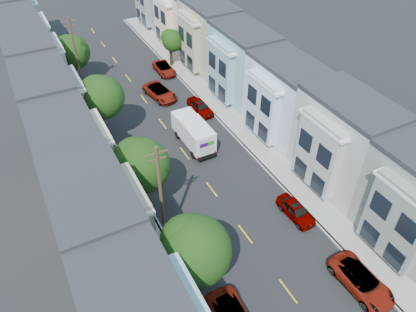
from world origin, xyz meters
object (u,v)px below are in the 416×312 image
tree_d (101,98)px  utility_pole_far (77,58)px  parked_left_d (143,169)px  parked_right_b (296,211)px  parked_right_c (200,107)px  tree_b (194,252)px  tree_c (141,166)px  tree_far_r (172,41)px  lead_sedan (160,92)px  parked_right_a (361,281)px  parked_left_c (194,255)px  utility_pole_near (161,201)px  fedex_truck (193,132)px  parked_right_d (164,69)px  tree_e (71,53)px

tree_d → utility_pole_far: 10.30m
utility_pole_far → parked_left_d: bearing=-85.3°
parked_right_b → parked_right_c: 18.46m
parked_right_b → parked_right_c: parked_right_c is taller
tree_d → parked_left_d: size_ratio=1.62×
tree_b → tree_c: bearing=90.0°
tree_far_r → parked_left_d: tree_far_r is taller
tree_c → utility_pole_far: 21.55m
lead_sedan → parked_right_a: 31.69m
tree_b → parked_right_c: (11.20, 21.72, -4.88)m
parked_left_c → parked_right_c: parked_right_c is taller
tree_d → utility_pole_near: size_ratio=0.76×
tree_b → utility_pole_far: size_ratio=0.80×
tree_b → fedex_truck: (7.80, 16.46, -3.97)m
tree_far_r → parked_left_d: 23.13m
utility_pole_near → parked_right_d: bearing=67.6°
tree_e → parked_left_d: (1.40, -20.52, -3.69)m
utility_pole_near → parked_right_d: utility_pole_near is taller
tree_d → utility_pole_far: utility_pole_far is taller
parked_left_d → parked_right_a: 21.42m
tree_b → utility_pole_near: utility_pole_near is taller
tree_e → parked_right_b: 33.84m
utility_pole_near → fedex_truck: utility_pole_near is taller
parked_right_a → parked_right_d: 37.25m
tree_c → lead_sedan: tree_c is taller
tree_d → parked_right_c: size_ratio=1.73×
tree_d → tree_far_r: tree_d is taller
tree_c → parked_right_d: bearing=63.7°
utility_pole_far → fedex_truck: size_ratio=1.65×
fedex_truck → parked_right_b: 13.66m
parked_left_c → parked_right_d: bearing=71.6°
tree_e → parked_right_d: bearing=-11.7°
tree_d → lead_sedan: size_ratio=1.46×
tree_b → tree_e: size_ratio=1.21×
lead_sedan → utility_pole_near: bearing=-120.7°
tree_c → tree_far_r: 27.59m
tree_far_r → parked_right_b: tree_far_r is taller
fedex_truck → parked_right_c: bearing=56.4°
tree_c → tree_e: bearing=90.0°
parked_right_c → parked_left_d: bearing=-148.1°
parked_left_d → tree_e: bearing=94.8°
utility_pole_far → parked_right_d: 12.13m
tree_far_r → utility_pole_near: utility_pole_near is taller
utility_pole_near → parked_right_d: size_ratio=2.18×
parked_right_b → tree_c: bearing=146.7°
tree_b → utility_pole_far: 31.51m
lead_sedan → tree_b: bearing=-116.7°
tree_c → parked_right_b: 13.77m
parked_left_c → parked_right_d: parked_left_c is taller
tree_b → parked_right_c: bearing=62.7°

